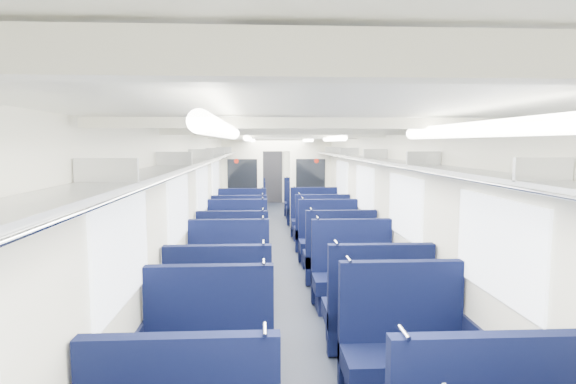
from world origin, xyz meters
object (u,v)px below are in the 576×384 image
seat_15 (329,244)px  seat_20 (245,211)px  seat_9 (376,315)px  seat_14 (237,244)px  seat_21 (307,211)px  seat_11 (353,281)px  bulkhead (277,181)px  end_door (272,176)px  seat_13 (339,260)px  seat_19 (314,223)px  seat_12 (233,261)px  seat_22 (247,206)px  seat_6 (208,366)px  seat_23 (303,205)px  seat_8 (220,317)px  seat_16 (240,234)px  seat_18 (242,225)px  seat_10 (229,281)px  seat_17 (321,233)px

seat_15 → seat_20: (-1.66, 4.39, 0.00)m
seat_9 → seat_14: size_ratio=1.00×
seat_15 → seat_21: (0.00, 4.23, 0.00)m
seat_11 → bulkhead: bearing=97.8°
end_door → seat_13: size_ratio=1.65×
seat_19 → seat_20: bearing=129.3°
seat_12 → seat_15: 2.00m
seat_22 → seat_6: bearing=-90.0°
end_door → seat_21: bearing=-80.4°
seat_19 → seat_13: bearing=-90.0°
seat_23 → seat_20: bearing=-145.2°
seat_6 → seat_8: same height
seat_20 → bulkhead: bearing=-36.3°
seat_12 → seat_16: same height
seat_16 → seat_21: bearing=62.5°
seat_6 → seat_18: same height
seat_22 → seat_15: bearing=-72.9°
seat_9 → seat_18: size_ratio=1.00×
seat_9 → seat_14: same height
seat_15 → seat_18: size_ratio=1.00×
seat_16 → seat_9: bearing=-70.2°
seat_20 → seat_23: size_ratio=1.00×
seat_12 → seat_23: bearing=76.0°
seat_6 → seat_10: size_ratio=1.00×
bulkhead → seat_22: bulkhead is taller
bulkhead → seat_6: bulkhead is taller
seat_16 → seat_22: (0.00, 4.36, 0.00)m
seat_21 → seat_22: (-1.66, 1.17, 0.00)m
seat_16 → seat_13: bearing=-52.6°
seat_10 → seat_16: 3.26m
bulkhead → seat_17: bulkhead is taller
bulkhead → seat_14: bearing=-102.7°
end_door → seat_17: bearing=-84.1°
seat_12 → seat_15: size_ratio=1.00×
seat_9 → seat_22: bearing=100.5°
seat_8 → seat_23: (1.66, 9.08, 0.00)m
seat_23 → seat_9: bearing=-90.0°
seat_14 → bulkhead: bearing=77.3°
seat_6 → seat_23: size_ratio=1.00×
seat_14 → seat_22: (0.00, 5.31, 0.00)m
seat_20 → seat_10: bearing=-90.0°
seat_15 → seat_16: same height
seat_10 → seat_19: same height
seat_6 → seat_23: bearing=80.7°
seat_8 → seat_6: bearing=-90.0°
seat_17 → seat_22: (-1.66, 4.30, 0.00)m
seat_10 → seat_20: 6.60m
bulkhead → seat_14: 3.87m
seat_15 → seat_22: size_ratio=1.00×
seat_6 → seat_18: (0.00, 6.81, 0.00)m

